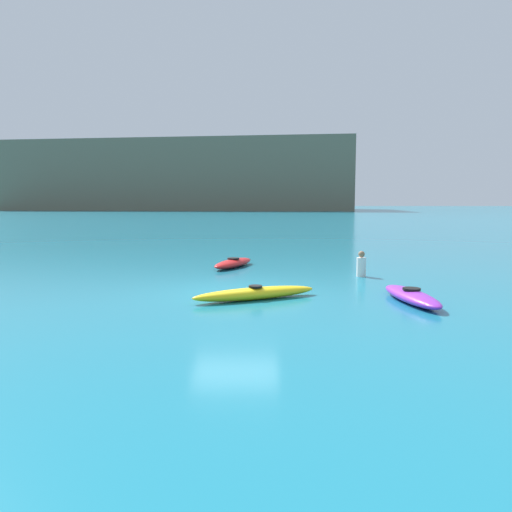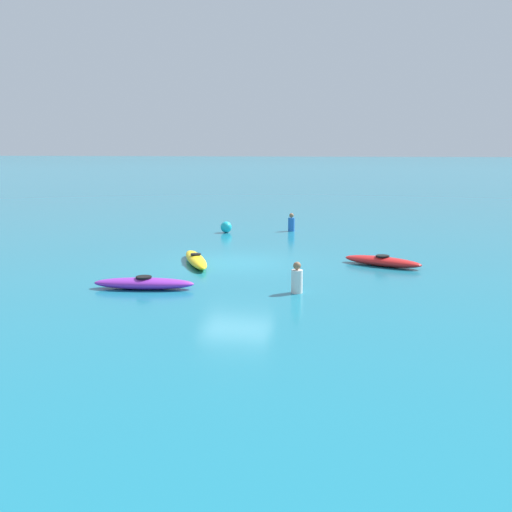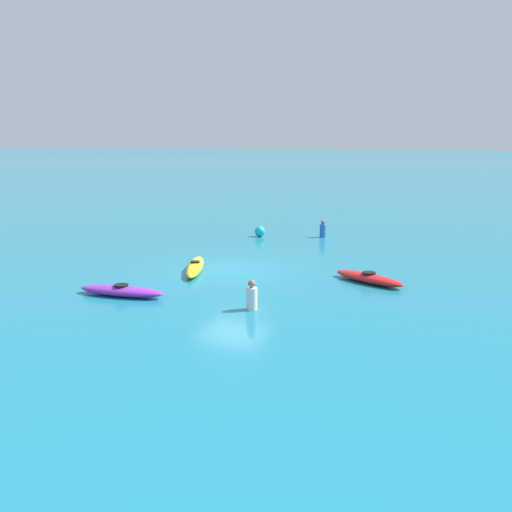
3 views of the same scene
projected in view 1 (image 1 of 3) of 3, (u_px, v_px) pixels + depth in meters
ground_plane at (235, 290)px, 14.15m from camera, size 600.00×600.00×0.00m
headland_cliff at (185, 178)px, 162.01m from camera, size 112.12×61.06×20.65m
kayak_yellow at (255, 293)px, 12.83m from camera, size 3.37×1.99×0.37m
kayak_red at (233, 263)px, 19.17m from camera, size 1.77×2.85×0.37m
kayak_purple at (411, 296)px, 12.46m from camera, size 1.11×2.97×0.37m
person_near_shore at (361, 265)px, 16.77m from camera, size 0.40×0.40×0.88m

